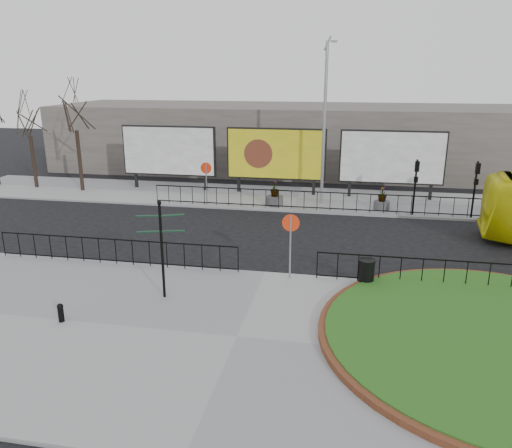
% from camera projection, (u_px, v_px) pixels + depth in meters
% --- Properties ---
extents(ground, '(90.00, 90.00, 0.00)m').
position_uv_depth(ground, '(265.00, 275.00, 19.30)').
color(ground, black).
rests_on(ground, ground).
extents(pavement_near, '(30.00, 10.00, 0.12)m').
position_uv_depth(pavement_near, '(237.00, 338.00, 14.58)').
color(pavement_near, gray).
rests_on(pavement_near, ground).
extents(pavement_far, '(44.00, 6.00, 0.12)m').
position_uv_depth(pavement_far, '(297.00, 199.00, 30.56)').
color(pavement_far, gray).
rests_on(pavement_far, ground).
extents(brick_edge, '(10.40, 10.40, 0.18)m').
position_uv_depth(brick_edge, '(502.00, 341.00, 14.17)').
color(brick_edge, brown).
rests_on(brick_edge, pavement_near).
extents(grass_lawn, '(10.00, 10.00, 0.22)m').
position_uv_depth(grass_lawn, '(502.00, 340.00, 14.16)').
color(grass_lawn, '#134412').
rests_on(grass_lawn, pavement_near).
extents(railing_near_left, '(10.00, 0.10, 1.10)m').
position_uv_depth(railing_near_left, '(116.00, 251.00, 19.87)').
color(railing_near_left, black).
rests_on(railing_near_left, pavement_near).
extents(railing_near_right, '(9.00, 0.10, 1.10)m').
position_uv_depth(railing_near_right, '(444.00, 273.00, 17.69)').
color(railing_near_right, black).
rests_on(railing_near_right, pavement_near).
extents(railing_far, '(18.00, 0.10, 1.10)m').
position_uv_depth(railing_far, '(311.00, 200.00, 27.67)').
color(railing_far, black).
rests_on(railing_far, pavement_far).
extents(speed_sign_far, '(0.64, 0.07, 2.47)m').
position_uv_depth(speed_sign_far, '(206.00, 174.00, 28.45)').
color(speed_sign_far, gray).
rests_on(speed_sign_far, pavement_far).
extents(speed_sign_near, '(0.64, 0.07, 2.47)m').
position_uv_depth(speed_sign_near, '(291.00, 232.00, 18.19)').
color(speed_sign_near, gray).
rests_on(speed_sign_near, pavement_near).
extents(billboard_left, '(6.20, 0.31, 4.10)m').
position_uv_depth(billboard_left, '(169.00, 151.00, 32.21)').
color(billboard_left, black).
rests_on(billboard_left, pavement_far).
extents(billboard_mid, '(6.20, 0.31, 4.10)m').
position_uv_depth(billboard_mid, '(276.00, 154.00, 30.99)').
color(billboard_mid, black).
rests_on(billboard_mid, pavement_far).
extents(billboard_right, '(6.20, 0.31, 4.10)m').
position_uv_depth(billboard_right, '(392.00, 158.00, 29.77)').
color(billboard_right, black).
rests_on(billboard_right, pavement_far).
extents(lamp_post, '(0.74, 0.18, 9.23)m').
position_uv_depth(lamp_post, '(324.00, 122.00, 27.96)').
color(lamp_post, gray).
rests_on(lamp_post, pavement_far).
extents(signal_pole_a, '(0.22, 0.26, 3.00)m').
position_uv_depth(signal_pole_a, '(416.00, 179.00, 26.33)').
color(signal_pole_a, black).
rests_on(signal_pole_a, pavement_far).
extents(signal_pole_b, '(0.22, 0.26, 3.00)m').
position_uv_depth(signal_pole_b, '(476.00, 181.00, 25.80)').
color(signal_pole_b, black).
rests_on(signal_pole_b, pavement_far).
extents(tree_left, '(2.00, 2.00, 7.00)m').
position_uv_depth(tree_left, '(77.00, 136.00, 31.49)').
color(tree_left, '#2D2119').
rests_on(tree_left, pavement_far).
extents(tree_mid, '(2.00, 2.00, 6.20)m').
position_uv_depth(tree_mid, '(31.00, 140.00, 32.50)').
color(tree_mid, '#2D2119').
rests_on(tree_mid, pavement_far).
extents(building_backdrop, '(40.00, 10.00, 5.00)m').
position_uv_depth(building_backdrop, '(311.00, 138.00, 39.24)').
color(building_backdrop, slate).
rests_on(building_backdrop, ground).
extents(fingerpost_sign, '(1.59, 0.68, 3.41)m').
position_uv_depth(fingerpost_sign, '(161.00, 240.00, 16.53)').
color(fingerpost_sign, black).
rests_on(fingerpost_sign, pavement_near).
extents(bollard, '(0.20, 0.20, 0.60)m').
position_uv_depth(bollard, '(61.00, 312.00, 15.35)').
color(bollard, black).
rests_on(bollard, pavement_near).
extents(litter_bin, '(0.60, 0.60, 0.99)m').
position_uv_depth(litter_bin, '(366.00, 273.00, 17.89)').
color(litter_bin, black).
rests_on(litter_bin, pavement_near).
extents(planter_b, '(0.99, 0.99, 1.47)m').
position_uv_depth(planter_b, '(275.00, 196.00, 28.74)').
color(planter_b, '#4C4C4F').
rests_on(planter_b, pavement_far).
extents(planter_c, '(0.87, 0.87, 1.32)m').
position_uv_depth(planter_c, '(382.00, 201.00, 27.89)').
color(planter_c, '#4C4C4F').
rests_on(planter_c, pavement_far).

